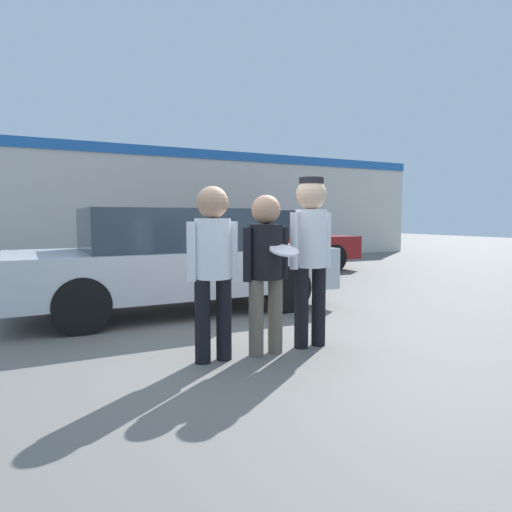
{
  "coord_description": "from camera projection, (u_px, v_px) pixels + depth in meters",
  "views": [
    {
      "loc": [
        -1.9,
        -4.31,
        1.39
      ],
      "look_at": [
        0.25,
        -0.09,
        0.99
      ],
      "focal_mm": 32.0,
      "sensor_mm": 36.0,
      "label": 1
    }
  ],
  "objects": [
    {
      "name": "storefront_building",
      "position": [
        95.0,
        203.0,
        13.36
      ],
      "size": [
        24.0,
        0.22,
        3.58
      ],
      "color": "silver",
      "rests_on": "ground"
    },
    {
      "name": "ground_plane",
      "position": [
        231.0,
        349.0,
        4.8
      ],
      "size": [
        56.0,
        56.0,
        0.0
      ],
      "primitive_type": "plane",
      "color": "#66635E"
    },
    {
      "name": "parked_car_far",
      "position": [
        270.0,
        241.0,
        11.86
      ],
      "size": [
        4.41,
        1.92,
        1.57
      ],
      "color": "maroon",
      "rests_on": "ground"
    },
    {
      "name": "shrub",
      "position": [
        216.0,
        239.0,
        14.19
      ],
      "size": [
        1.48,
        1.48,
        1.48
      ],
      "color": "#2D6B33",
      "rests_on": "ground"
    },
    {
      "name": "parked_car_near",
      "position": [
        174.0,
        259.0,
        6.78
      ],
      "size": [
        4.61,
        1.93,
        1.52
      ],
      "color": "#B7BABF",
      "rests_on": "ground"
    },
    {
      "name": "person_left",
      "position": [
        213.0,
        258.0,
        4.33
      ],
      "size": [
        0.51,
        0.34,
        1.68
      ],
      "color": "black",
      "rests_on": "ground"
    },
    {
      "name": "person_right",
      "position": [
        311.0,
        245.0,
        4.83
      ],
      "size": [
        0.5,
        0.33,
        1.81
      ],
      "color": "black",
      "rests_on": "ground"
    },
    {
      "name": "person_middle_with_frisbee",
      "position": [
        266.0,
        262.0,
        4.56
      ],
      "size": [
        0.5,
        0.56,
        1.61
      ],
      "color": "#665B4C",
      "rests_on": "ground"
    }
  ]
}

